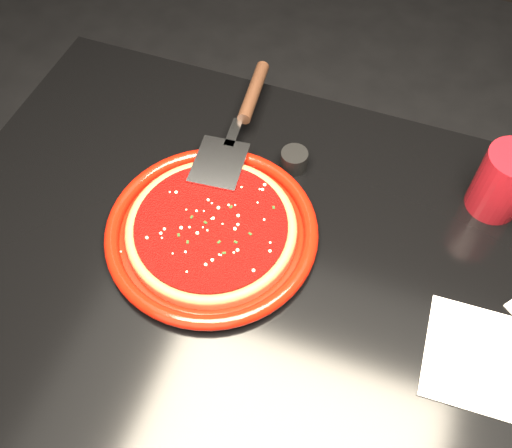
{
  "coord_description": "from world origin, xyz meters",
  "views": [
    {
      "loc": [
        0.05,
        -0.36,
        1.48
      ],
      "look_at": [
        -0.11,
        0.09,
        0.77
      ],
      "focal_mm": 40.0,
      "sensor_mm": 36.0,
      "label": 1
    }
  ],
  "objects": [
    {
      "name": "floor",
      "position": [
        0.0,
        0.0,
        -0.01
      ],
      "size": [
        4.0,
        4.0,
        0.01
      ],
      "primitive_type": "cube",
      "color": "black",
      "rests_on": "ground"
    },
    {
      "name": "table",
      "position": [
        0.0,
        0.0,
        0.38
      ],
      "size": [
        1.2,
        0.8,
        0.75
      ],
      "primitive_type": "cube",
      "color": "black",
      "rests_on": "floor"
    },
    {
      "name": "plate",
      "position": [
        -0.17,
        0.06,
        0.76
      ],
      "size": [
        0.39,
        0.39,
        0.02
      ],
      "primitive_type": "cylinder",
      "rotation": [
        0.0,
        0.0,
        0.25
      ],
      "color": "maroon",
      "rests_on": "table"
    },
    {
      "name": "pizza_crust",
      "position": [
        -0.17,
        0.06,
        0.77
      ],
      "size": [
        0.31,
        0.31,
        0.01
      ],
      "primitive_type": "cylinder",
      "rotation": [
        0.0,
        0.0,
        0.25
      ],
      "color": "brown",
      "rests_on": "plate"
    },
    {
      "name": "pizza_crust_rim",
      "position": [
        -0.17,
        0.06,
        0.77
      ],
      "size": [
        0.31,
        0.31,
        0.02
      ],
      "primitive_type": "torus",
      "rotation": [
        0.0,
        0.0,
        0.25
      ],
      "color": "brown",
      "rests_on": "plate"
    },
    {
      "name": "pizza_sauce",
      "position": [
        -0.17,
        0.06,
        0.78
      ],
      "size": [
        0.28,
        0.28,
        0.01
      ],
      "primitive_type": "cylinder",
      "rotation": [
        0.0,
        0.0,
        0.25
      ],
      "color": "#6F0907",
      "rests_on": "plate"
    },
    {
      "name": "parmesan_dusting",
      "position": [
        -0.17,
        0.06,
        0.78
      ],
      "size": [
        0.22,
        0.22,
        0.01
      ],
      "primitive_type": null,
      "color": "beige",
      "rests_on": "plate"
    },
    {
      "name": "basil_flecks",
      "position": [
        -0.17,
        0.06,
        0.78
      ],
      "size": [
        0.2,
        0.2,
        0.0
      ],
      "primitive_type": null,
      "color": "black",
      "rests_on": "plate"
    },
    {
      "name": "pizza_server",
      "position": [
        -0.2,
        0.25,
        0.79
      ],
      "size": [
        0.13,
        0.34,
        0.02
      ],
      "primitive_type": null,
      "rotation": [
        0.0,
        0.0,
        0.1
      ],
      "color": "silver",
      "rests_on": "plate"
    },
    {
      "name": "cup",
      "position": [
        0.22,
        0.26,
        0.81
      ],
      "size": [
        0.1,
        0.1,
        0.11
      ],
      "primitive_type": "cylinder",
      "rotation": [
        0.0,
        0.0,
        -0.29
      ],
      "color": "maroon",
      "rests_on": "table"
    },
    {
      "name": "napkin_a",
      "position": [
        0.24,
        0.0,
        0.75
      ],
      "size": [
        0.15,
        0.15,
        0.0
      ],
      "primitive_type": "cube",
      "rotation": [
        0.0,
        0.0,
        0.04
      ],
      "color": "silver",
      "rests_on": "table"
    },
    {
      "name": "ramekin",
      "position": [
        -0.1,
        0.23,
        0.77
      ],
      "size": [
        0.06,
        0.06,
        0.03
      ],
      "primitive_type": "cylinder",
      "rotation": [
        0.0,
        0.0,
        -0.41
      ],
      "color": "black",
      "rests_on": "table"
    }
  ]
}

